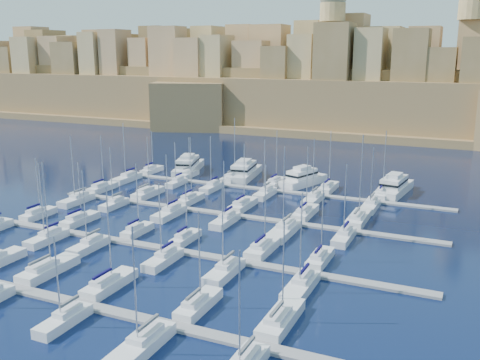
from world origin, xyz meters
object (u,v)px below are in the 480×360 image
at_px(motor_yacht_b, 244,171).
at_px(motor_yacht_c, 303,178).
at_px(sailboat_2, 48,269).
at_px(motor_yacht_a, 188,166).
at_px(motor_yacht_d, 394,187).
at_px(sailboat_4, 198,304).

xyz_separation_m(motor_yacht_b, motor_yacht_c, (16.66, -1.45, -0.00)).
bearing_deg(sailboat_2, motor_yacht_a, 102.52).
bearing_deg(sailboat_2, motor_yacht_b, 88.70).
bearing_deg(motor_yacht_b, motor_yacht_a, 179.59).
bearing_deg(motor_yacht_a, motor_yacht_d, -0.62).
bearing_deg(motor_yacht_c, sailboat_2, -104.94).
xyz_separation_m(motor_yacht_b, motor_yacht_d, (38.76, -0.48, 0.00)).
distance_m(sailboat_2, motor_yacht_a, 71.65).
relative_size(sailboat_2, motor_yacht_b, 0.96).
bearing_deg(sailboat_4, motor_yacht_c, 96.50).
bearing_deg(motor_yacht_d, motor_yacht_b, 179.29).
height_order(sailboat_4, motor_yacht_b, sailboat_4).
height_order(sailboat_2, motor_yacht_c, sailboat_2).
xyz_separation_m(motor_yacht_a, motor_yacht_b, (17.12, -0.12, 0.00)).
relative_size(sailboat_2, motor_yacht_d, 1.02).
xyz_separation_m(sailboat_4, motor_yacht_a, (-41.65, 70.72, 0.99)).
bearing_deg(motor_yacht_a, motor_yacht_b, -0.41).
xyz_separation_m(sailboat_2, motor_yacht_d, (40.34, 69.34, 0.94)).
distance_m(sailboat_2, motor_yacht_b, 69.85).
height_order(sailboat_2, sailboat_4, sailboat_2).
xyz_separation_m(sailboat_2, motor_yacht_b, (1.58, 69.82, 0.94)).
bearing_deg(motor_yacht_a, motor_yacht_c, -2.66).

